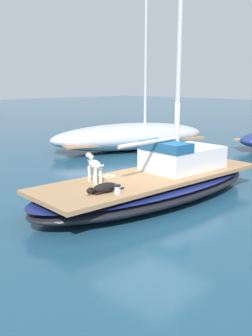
{
  "coord_description": "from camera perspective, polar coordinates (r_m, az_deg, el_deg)",
  "views": [
    {
      "loc": [
        6.31,
        -7.43,
        3.01
      ],
      "look_at": [
        0.0,
        -1.0,
        1.01
      ],
      "focal_mm": 41.01,
      "sensor_mm": 36.0,
      "label": 1
    }
  ],
  "objects": [
    {
      "name": "dog_white",
      "position": [
        9.24,
        -4.8,
        0.42
      ],
      "size": [
        0.92,
        0.37,
        0.7
      ],
      "color": "silver",
      "rests_on": "sailboat_main"
    },
    {
      "name": "mast_main",
      "position": [
        10.28,
        7.25,
        14.65
      ],
      "size": [
        0.14,
        2.27,
        6.17
      ],
      "color": "silver",
      "rests_on": "sailboat_main"
    },
    {
      "name": "coiled_rope",
      "position": [
        9.78,
        -2.45,
        -1.27
      ],
      "size": [
        0.32,
        0.32,
        0.04
      ],
      "primitive_type": "torus",
      "color": "beige",
      "rests_on": "sailboat_main"
    },
    {
      "name": "moored_boat_port_side",
      "position": [
        17.74,
        0.62,
        4.77
      ],
      "size": [
        5.11,
        8.06,
        6.84
      ],
      "color": "#B2B7C1",
      "rests_on": "ground"
    },
    {
      "name": "ground_plane",
      "position": [
        10.2,
        3.95,
        -4.67
      ],
      "size": [
        120.0,
        120.0,
        0.0
      ],
      "primitive_type": "plane",
      "color": "navy"
    },
    {
      "name": "sailboat_main",
      "position": [
        10.11,
        3.98,
        -2.86
      ],
      "size": [
        3.01,
        7.39,
        0.66
      ],
      "color": "black",
      "rests_on": "ground"
    },
    {
      "name": "deck_winch",
      "position": [
        8.29,
        -1.3,
        -3.25
      ],
      "size": [
        0.16,
        0.16,
        0.21
      ],
      "color": "#B7B7BC",
      "rests_on": "sailboat_main"
    },
    {
      "name": "dog_black",
      "position": [
        8.41,
        -3.27,
        -2.98
      ],
      "size": [
        0.38,
        0.95,
        0.22
      ],
      "color": "black",
      "rests_on": "sailboat_main"
    },
    {
      "name": "cabin_house",
      "position": [
        10.76,
        8.23,
        1.65
      ],
      "size": [
        1.55,
        2.31,
        0.84
      ],
      "color": "silver",
      "rests_on": "sailboat_main"
    }
  ]
}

